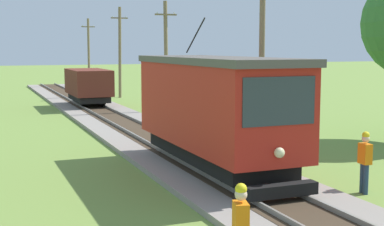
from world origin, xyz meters
name	(u,v)px	position (x,y,z in m)	size (l,w,h in m)	color
red_tram	(214,107)	(0.00, 16.68, 2.19)	(2.60, 8.54, 4.79)	red
freight_car	(88,85)	(0.00, 37.56, 1.56)	(2.40, 5.20, 2.31)	maroon
utility_pole_mid	(262,58)	(3.88, 20.53, 3.67)	(1.40, 0.24, 7.15)	#7A664C
utility_pole_far	(166,56)	(3.88, 32.53, 3.58)	(1.40, 0.45, 6.96)	#7A664C
utility_pole_distant	(120,52)	(3.88, 43.95, 3.78)	(1.40, 0.58, 7.37)	#7A664C
utility_pole_horizon	(89,52)	(3.88, 56.91, 3.64)	(1.40, 0.35, 7.09)	#7A664C
second_worker	(365,159)	(2.96, 12.92, 0.98)	(0.28, 0.40, 1.78)	navy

